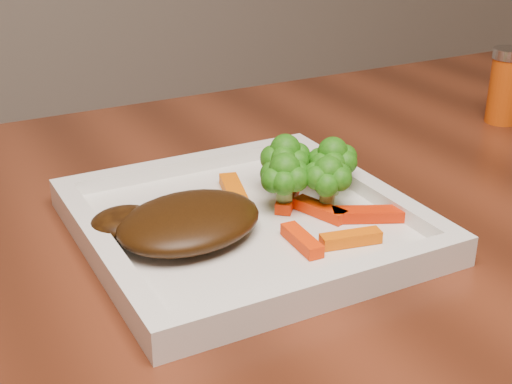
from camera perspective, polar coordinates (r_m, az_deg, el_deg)
name	(u,v)px	position (r m, az deg, el deg)	size (l,w,h in m)	color
plate	(246,227)	(0.62, -0.82, -2.81)	(0.27, 0.27, 0.01)	white
steak	(189,221)	(0.58, -5.36, -2.36)	(0.12, 0.10, 0.03)	#371D08
broccoli_0	(285,157)	(0.65, 2.35, 2.83)	(0.05, 0.05, 0.07)	#2B6210
broccoli_1	(332,161)	(0.65, 6.13, 2.48)	(0.05, 0.05, 0.06)	#266D12
broccoli_2	(328,181)	(0.62, 5.78, 0.89)	(0.05, 0.05, 0.06)	#2C6110
broccoli_3	(285,179)	(0.62, 2.30, 1.08)	(0.05, 0.05, 0.06)	#227413
carrot_0	(351,238)	(0.58, 7.59, -3.70)	(0.05, 0.01, 0.01)	#EB5E03
carrot_1	(369,214)	(0.62, 9.02, -1.77)	(0.06, 0.02, 0.01)	red
carrot_2	(302,240)	(0.57, 3.68, -3.87)	(0.05, 0.01, 0.01)	#F33203
carrot_3	(313,172)	(0.70, 4.57, 1.58)	(0.06, 0.02, 0.01)	#FF3604
carrot_4	(233,190)	(0.66, -1.82, 0.13)	(0.06, 0.02, 0.01)	#EB6303
carrot_5	(320,210)	(0.62, 5.13, -1.41)	(0.05, 0.01, 0.01)	red
carrot_6	(288,198)	(0.64, 2.55, -0.48)	(0.05, 0.01, 0.01)	red
spice_shaker	(506,86)	(0.93, 19.35, 8.00)	(0.04, 0.04, 0.09)	#C4460A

